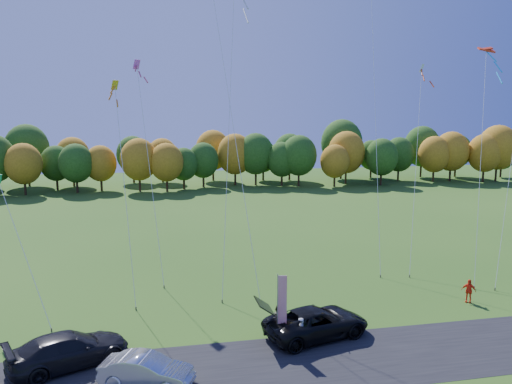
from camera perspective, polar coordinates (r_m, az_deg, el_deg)
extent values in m
plane|color=#254D14|center=(29.44, 2.41, -15.43)|extent=(160.00, 160.00, 0.00)
cube|color=black|center=(25.97, 4.64, -18.97)|extent=(90.00, 6.00, 0.01)
imported|color=black|center=(28.46, 6.95, -14.57)|extent=(6.40, 4.13, 1.64)
imported|color=silver|center=(24.38, -12.40, -19.31)|extent=(4.47, 2.97, 1.39)
imported|color=black|center=(26.94, -20.60, -16.51)|extent=(6.16, 4.43, 1.66)
imported|color=silver|center=(27.31, 5.24, -15.67)|extent=(0.57, 0.68, 1.58)
imported|color=gray|center=(28.60, 2.58, -14.39)|extent=(0.66, 0.83, 1.64)
imported|color=red|center=(35.74, 23.13, -10.35)|extent=(0.94, 0.87, 1.55)
cylinder|color=#999999|center=(27.07, 2.48, -13.23)|extent=(0.06, 0.06, 3.87)
cube|color=red|center=(26.93, 3.01, -12.47)|extent=(0.48, 0.13, 2.90)
cube|color=navy|center=(26.58, 3.02, -10.29)|extent=(0.48, 0.12, 0.75)
cylinder|color=#4C3F33|center=(32.87, 0.52, -12.55)|extent=(0.08, 0.08, 0.20)
cylinder|color=#4C3F33|center=(38.96, 14.04, -9.33)|extent=(0.08, 0.08, 0.20)
cylinder|color=#4C3F33|center=(33.20, -3.89, -12.35)|extent=(0.08, 0.08, 0.20)
cylinder|color=#4C3F33|center=(38.68, 23.66, -9.97)|extent=(0.08, 0.08, 0.20)
cube|color=red|center=(45.58, 24.84, 14.51)|extent=(2.81, 0.99, 1.10)
cylinder|color=#4C3F33|center=(32.85, -13.56, -12.82)|extent=(0.08, 0.08, 0.20)
cube|color=yellow|center=(35.43, -15.83, 11.68)|extent=(1.09, 1.09, 1.28)
cylinder|color=#4C3F33|center=(31.34, -22.33, -14.36)|extent=(0.08, 0.08, 0.20)
cylinder|color=#4C3F33|center=(39.58, 17.14, -9.17)|extent=(0.08, 0.08, 0.20)
cube|color=white|center=(46.13, 18.42, 13.28)|extent=(1.18, 1.18, 1.39)
cylinder|color=#4C3F33|center=(36.28, -10.47, -10.59)|extent=(0.08, 0.08, 0.20)
cube|color=#FE54E8|center=(40.31, -13.49, 14.00)|extent=(1.21, 1.21, 1.44)
cylinder|color=#4C3F33|center=(38.92, 25.64, -9.98)|extent=(0.08, 0.08, 0.20)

